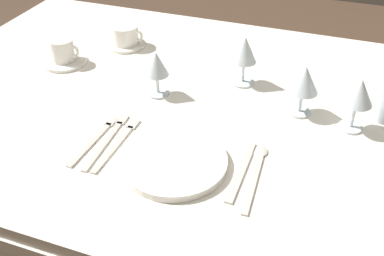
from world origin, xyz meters
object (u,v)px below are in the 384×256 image
(dinner_plate, at_px, (174,162))
(fork_salad, at_px, (96,138))
(wine_glass_centre, at_px, (304,81))
(spoon_soup, at_px, (257,170))
(coffee_cup_right, at_px, (63,50))
(wine_glass_left, at_px, (245,52))
(fork_inner, at_px, (108,139))
(wine_glass_right, at_px, (157,66))
(dinner_knife, at_px, (241,172))
(fork_outer, at_px, (119,142))
(coffee_cup_left, at_px, (126,35))
(wine_glass_far, at_px, (359,94))

(dinner_plate, xyz_separation_m, fork_salad, (-0.22, 0.03, -0.01))
(fork_salad, bearing_deg, wine_glass_centre, 31.90)
(fork_salad, bearing_deg, spoon_soup, 2.52)
(coffee_cup_right, bearing_deg, wine_glass_left, 7.14)
(wine_glass_centre, bearing_deg, fork_inner, -146.96)
(wine_glass_centre, bearing_deg, wine_glass_right, -174.47)
(dinner_knife, distance_m, wine_glass_left, 0.41)
(fork_salad, distance_m, wine_glass_right, 0.26)
(coffee_cup_right, bearing_deg, fork_inner, -43.95)
(fork_outer, relative_size, wine_glass_left, 1.50)
(fork_salad, relative_size, coffee_cup_left, 1.95)
(dinner_knife, bearing_deg, wine_glass_right, 141.16)
(wine_glass_centre, xyz_separation_m, wine_glass_far, (0.13, -0.03, 0.00))
(dinner_knife, height_order, coffee_cup_left, coffee_cup_left)
(coffee_cup_left, bearing_deg, spoon_soup, -40.15)
(fork_salad, distance_m, wine_glass_far, 0.64)
(fork_inner, xyz_separation_m, dinner_knife, (0.34, -0.01, 0.00))
(dinner_knife, relative_size, coffee_cup_left, 1.94)
(coffee_cup_right, distance_m, wine_glass_centre, 0.74)
(dinner_knife, xyz_separation_m, wine_glass_right, (-0.30, 0.24, 0.09))
(fork_outer, bearing_deg, dinner_knife, -0.99)
(dinner_knife, height_order, spoon_soup, spoon_soup)
(fork_inner, height_order, wine_glass_left, wine_glass_left)
(dinner_plate, relative_size, coffee_cup_right, 2.52)
(dinner_plate, height_order, spoon_soup, dinner_plate)
(fork_outer, height_order, wine_glass_centre, wine_glass_centre)
(fork_inner, bearing_deg, fork_outer, -5.96)
(wine_glass_right, bearing_deg, fork_inner, -97.72)
(fork_inner, distance_m, fork_salad, 0.03)
(fork_outer, xyz_separation_m, coffee_cup_right, (-0.35, 0.31, 0.04))
(fork_inner, relative_size, wine_glass_right, 1.76)
(wine_glass_left, xyz_separation_m, wine_glass_right, (-0.21, -0.14, -0.01))
(wine_glass_centre, bearing_deg, coffee_cup_right, 177.60)
(dinner_plate, distance_m, coffee_cup_left, 0.63)
(dinner_knife, bearing_deg, coffee_cup_left, 137.02)
(dinner_knife, distance_m, coffee_cup_right, 0.72)
(fork_salad, height_order, coffee_cup_right, coffee_cup_right)
(fork_outer, distance_m, wine_glass_far, 0.59)
(wine_glass_centre, relative_size, wine_glass_left, 0.95)
(wine_glass_left, height_order, wine_glass_far, wine_glass_left)
(fork_outer, relative_size, dinner_knife, 1.03)
(fork_outer, height_order, coffee_cup_left, coffee_cup_left)
(fork_outer, xyz_separation_m, dinner_knife, (0.30, -0.01, 0.00))
(wine_glass_centre, distance_m, wine_glass_left, 0.21)
(wine_glass_centre, bearing_deg, wine_glass_far, -10.87)
(spoon_soup, xyz_separation_m, wine_glass_far, (0.19, 0.24, 0.10))
(spoon_soup, bearing_deg, wine_glass_far, 51.84)
(spoon_soup, xyz_separation_m, coffee_cup_left, (-0.55, 0.47, 0.04))
(spoon_soup, relative_size, wine_glass_left, 1.56)
(coffee_cup_left, bearing_deg, wine_glass_centre, -18.64)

